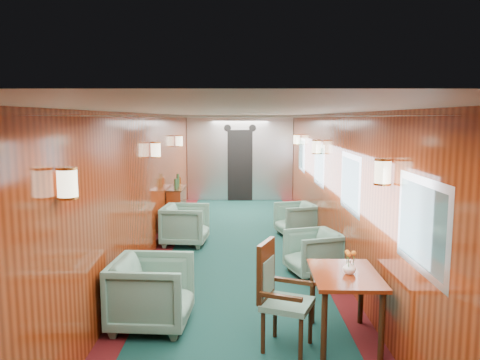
{
  "coord_description": "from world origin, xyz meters",
  "views": [
    {
      "loc": [
        0.0,
        -7.25,
        2.32
      ],
      "look_at": [
        0.0,
        1.59,
        1.15
      ],
      "focal_mm": 35.0,
      "sensor_mm": 36.0,
      "label": 1
    }
  ],
  "objects": [
    {
      "name": "credenza",
      "position": [
        -1.34,
        2.49,
        0.45
      ],
      "size": [
        0.31,
        0.98,
        1.15
      ],
      "color": "maroon",
      "rests_on": "ground"
    },
    {
      "name": "side_chair",
      "position": [
        0.38,
        -2.71,
        0.59
      ],
      "size": [
        0.62,
        0.64,
        1.09
      ],
      "rotation": [
        0.0,
        0.0,
        -0.39
      ],
      "color": "#214E43",
      "rests_on": "ground"
    },
    {
      "name": "room",
      "position": [
        0.0,
        0.0,
        1.63
      ],
      "size": [
        12.0,
        12.1,
        2.4
      ],
      "color": "#0D322C",
      "rests_on": "ground"
    },
    {
      "name": "dining_table",
      "position": [
        1.09,
        -2.59,
        0.62
      ],
      "size": [
        0.71,
        0.99,
        0.73
      ],
      "rotation": [
        0.0,
        0.0,
        -0.02
      ],
      "color": "maroon",
      "rests_on": "ground"
    },
    {
      "name": "armchair_left_near",
      "position": [
        -0.98,
        -2.25,
        0.39
      ],
      "size": [
        0.91,
        0.89,
        0.78
      ],
      "primitive_type": "imported",
      "rotation": [
        0.0,
        0.0,
        1.51
      ],
      "color": "#214E43",
      "rests_on": "ground"
    },
    {
      "name": "armchair_left_far",
      "position": [
        -1.01,
        1.19,
        0.37
      ],
      "size": [
        0.88,
        0.86,
        0.74
      ],
      "primitive_type": "imported",
      "rotation": [
        0.0,
        0.0,
        1.48
      ],
      "color": "#214E43",
      "rests_on": "ground"
    },
    {
      "name": "wall_sconces",
      "position": [
        0.0,
        0.57,
        1.79
      ],
      "size": [
        2.97,
        7.97,
        0.25
      ],
      "color": "beige",
      "rests_on": "ground"
    },
    {
      "name": "windows_right",
      "position": [
        1.49,
        0.25,
        1.45
      ],
      "size": [
        0.02,
        8.6,
        0.8
      ],
      "color": "silver",
      "rests_on": "ground"
    },
    {
      "name": "armchair_right_far",
      "position": [
        1.11,
        1.85,
        0.33
      ],
      "size": [
        0.88,
        0.87,
        0.65
      ],
      "primitive_type": "imported",
      "rotation": [
        0.0,
        0.0,
        -1.29
      ],
      "color": "#214E43",
      "rests_on": "ground"
    },
    {
      "name": "armchair_right_near",
      "position": [
        1.09,
        -0.51,
        0.33
      ],
      "size": [
        0.91,
        0.9,
        0.67
      ],
      "primitive_type": "imported",
      "rotation": [
        0.0,
        0.0,
        -1.27
      ],
      "color": "#214E43",
      "rests_on": "ground"
    },
    {
      "name": "flower_vase",
      "position": [
        1.12,
        -2.62,
        0.8
      ],
      "size": [
        0.18,
        0.18,
        0.14
      ],
      "primitive_type": "imported",
      "rotation": [
        0.0,
        0.0,
        0.41
      ],
      "color": "white",
      "rests_on": "dining_table"
    },
    {
      "name": "bulkhead",
      "position": [
        0.0,
        5.91,
        1.18
      ],
      "size": [
        2.98,
        0.17,
        2.39
      ],
      "color": "silver",
      "rests_on": "ground"
    }
  ]
}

